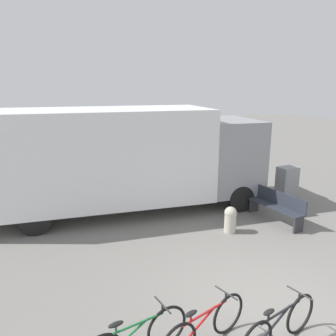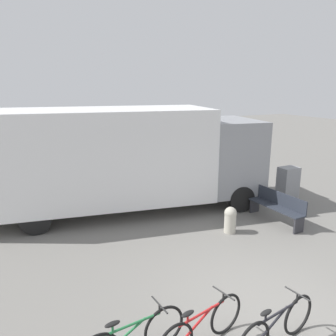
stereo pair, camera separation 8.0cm
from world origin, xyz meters
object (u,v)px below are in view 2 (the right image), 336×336
at_px(bollard_near_bench, 230,219).
at_px(utility_box, 288,183).
at_px(delivery_truck, 124,156).
at_px(bicycle_middle, 202,327).
at_px(bicycle_far, 277,327).
at_px(park_bench, 278,206).

relative_size(bollard_near_bench, utility_box, 0.64).
height_order(delivery_truck, utility_box, delivery_truck).
bearing_deg(bicycle_middle, delivery_truck, 69.77).
distance_m(bicycle_middle, bollard_near_bench, 4.10).
xyz_separation_m(bicycle_far, utility_box, (5.15, 4.87, 0.19)).
height_order(delivery_truck, bicycle_middle, delivery_truck).
distance_m(bicycle_far, bollard_near_bench, 3.94).
distance_m(delivery_truck, bicycle_middle, 6.07).
xyz_separation_m(delivery_truck, bicycle_middle, (-0.83, -5.86, -1.35)).
height_order(park_bench, bollard_near_bench, park_bench).
relative_size(delivery_truck, park_bench, 4.85).
distance_m(delivery_truck, park_bench, 4.70).
bearing_deg(bicycle_far, park_bench, 37.35).
bearing_deg(utility_box, park_bench, -142.51).
xyz_separation_m(bollard_near_bench, utility_box, (3.39, 1.35, 0.17)).
height_order(bicycle_middle, bollard_near_bench, bicycle_middle).
distance_m(park_bench, bicycle_far, 4.89).
height_order(bicycle_middle, bicycle_far, same).
bearing_deg(park_bench, bicycle_far, 133.77).
xyz_separation_m(park_bench, bicycle_far, (-3.40, -3.52, -0.11)).
relative_size(bicycle_far, bollard_near_bench, 2.39).
height_order(delivery_truck, park_bench, delivery_truck).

